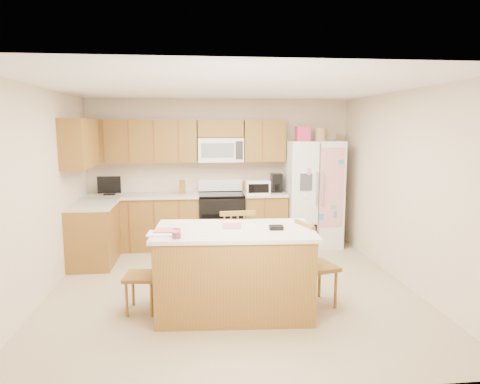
{
  "coord_description": "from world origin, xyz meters",
  "views": [
    {
      "loc": [
        -0.44,
        -5.21,
        2.03
      ],
      "look_at": [
        0.15,
        0.35,
        1.18
      ],
      "focal_mm": 32.0,
      "sensor_mm": 36.0,
      "label": 1
    }
  ],
  "objects": [
    {
      "name": "ground",
      "position": [
        0.0,
        0.0,
        0.0
      ],
      "size": [
        4.5,
        4.5,
        0.0
      ],
      "primitive_type": "plane",
      "color": "#9A8461",
      "rests_on": "ground"
    },
    {
      "name": "room_shell",
      "position": [
        0.0,
        0.0,
        1.44
      ],
      "size": [
        4.6,
        4.6,
        2.52
      ],
      "color": "beige",
      "rests_on": "ground"
    },
    {
      "name": "cabinetry",
      "position": [
        -0.98,
        1.79,
        0.91
      ],
      "size": [
        3.36,
        1.56,
        2.15
      ],
      "color": "olive",
      "rests_on": "ground"
    },
    {
      "name": "stove",
      "position": [
        0.0,
        1.94,
        0.47
      ],
      "size": [
        0.76,
        0.65,
        1.13
      ],
      "color": "black",
      "rests_on": "ground"
    },
    {
      "name": "refrigerator",
      "position": [
        1.57,
        1.87,
        0.92
      ],
      "size": [
        0.9,
        0.79,
        2.04
      ],
      "color": "white",
      "rests_on": "ground"
    },
    {
      "name": "island",
      "position": [
        -0.03,
        -0.71,
        0.48
      ],
      "size": [
        1.8,
        1.1,
        1.03
      ],
      "color": "olive",
      "rests_on": "ground"
    },
    {
      "name": "windsor_chair_left",
      "position": [
        -1.02,
        -0.59,
        0.41
      ],
      "size": [
        0.39,
        0.4,
        0.87
      ],
      "color": "olive",
      "rests_on": "ground"
    },
    {
      "name": "windsor_chair_back",
      "position": [
        0.06,
        -0.07,
        0.49
      ],
      "size": [
        0.46,
        0.44,
        1.04
      ],
      "color": "olive",
      "rests_on": "ground"
    },
    {
      "name": "windsor_chair_right",
      "position": [
        0.91,
        -0.63,
        0.46
      ],
      "size": [
        0.5,
        0.51,
        0.98
      ],
      "color": "olive",
      "rests_on": "ground"
    }
  ]
}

